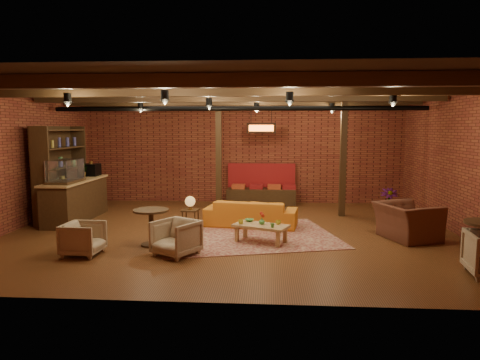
# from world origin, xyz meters

# --- Properties ---
(floor) EXTENTS (10.00, 10.00, 0.00)m
(floor) POSITION_xyz_m (0.00, 0.00, 0.00)
(floor) COLOR #3A240E
(floor) RESTS_ON ground
(ceiling) EXTENTS (10.00, 8.00, 0.02)m
(ceiling) POSITION_xyz_m (0.00, 0.00, 3.20)
(ceiling) COLOR black
(ceiling) RESTS_ON wall_back
(wall_back) EXTENTS (10.00, 0.02, 3.20)m
(wall_back) POSITION_xyz_m (0.00, 4.00, 1.60)
(wall_back) COLOR maroon
(wall_back) RESTS_ON ground
(wall_front) EXTENTS (10.00, 0.02, 3.20)m
(wall_front) POSITION_xyz_m (0.00, -4.00, 1.60)
(wall_front) COLOR maroon
(wall_front) RESTS_ON ground
(wall_left) EXTENTS (0.02, 8.00, 3.20)m
(wall_left) POSITION_xyz_m (-5.00, 0.00, 1.60)
(wall_left) COLOR maroon
(wall_left) RESTS_ON ground
(wall_right) EXTENTS (0.02, 8.00, 3.20)m
(wall_right) POSITION_xyz_m (5.00, 0.00, 1.60)
(wall_right) COLOR maroon
(wall_right) RESTS_ON ground
(ceiling_beams) EXTENTS (9.80, 6.40, 0.22)m
(ceiling_beams) POSITION_xyz_m (0.00, 0.00, 3.08)
(ceiling_beams) COLOR black
(ceiling_beams) RESTS_ON ceiling
(ceiling_pipe) EXTENTS (9.60, 0.12, 0.12)m
(ceiling_pipe) POSITION_xyz_m (0.00, 1.60, 2.85)
(ceiling_pipe) COLOR black
(ceiling_pipe) RESTS_ON ceiling
(post_left) EXTENTS (0.16, 0.16, 3.20)m
(post_left) POSITION_xyz_m (-0.60, 2.60, 1.60)
(post_left) COLOR black
(post_left) RESTS_ON ground
(post_right) EXTENTS (0.16, 0.16, 3.20)m
(post_right) POSITION_xyz_m (2.80, 2.00, 1.60)
(post_right) COLOR black
(post_right) RESTS_ON ground
(service_counter) EXTENTS (0.80, 2.50, 1.60)m
(service_counter) POSITION_xyz_m (-4.10, 1.00, 0.80)
(service_counter) COLOR black
(service_counter) RESTS_ON ground
(plant_counter) EXTENTS (0.35, 0.39, 0.30)m
(plant_counter) POSITION_xyz_m (-4.00, 1.20, 1.22)
(plant_counter) COLOR #337F33
(plant_counter) RESTS_ON service_counter
(shelving_hutch) EXTENTS (0.52, 2.00, 2.40)m
(shelving_hutch) POSITION_xyz_m (-4.50, 1.10, 1.20)
(shelving_hutch) COLOR black
(shelving_hutch) RESTS_ON ground
(banquette) EXTENTS (2.10, 0.70, 1.00)m
(banquette) POSITION_xyz_m (0.60, 3.55, 0.50)
(banquette) COLOR maroon
(banquette) RESTS_ON ground
(service_sign) EXTENTS (0.86, 0.06, 0.30)m
(service_sign) POSITION_xyz_m (0.60, 3.10, 2.35)
(service_sign) COLOR orange
(service_sign) RESTS_ON ceiling
(ceiling_spotlights) EXTENTS (6.40, 4.40, 0.28)m
(ceiling_spotlights) POSITION_xyz_m (0.00, 0.00, 2.86)
(ceiling_spotlights) COLOR black
(ceiling_spotlights) RESTS_ON ceiling
(rug) EXTENTS (4.29, 3.65, 0.01)m
(rug) POSITION_xyz_m (0.38, -0.35, 0.01)
(rug) COLOR maroon
(rug) RESTS_ON floor
(sofa) EXTENTS (2.28, 1.17, 0.64)m
(sofa) POSITION_xyz_m (0.41, 0.59, 0.32)
(sofa) COLOR #C76E1B
(sofa) RESTS_ON floor
(coffee_table) EXTENTS (1.23, 0.94, 0.63)m
(coffee_table) POSITION_xyz_m (0.67, -0.87, 0.34)
(coffee_table) COLOR #976C46
(coffee_table) RESTS_ON floor
(side_table_lamp) EXTENTS (0.40, 0.40, 0.77)m
(side_table_lamp) POSITION_xyz_m (-1.01, 0.27, 0.58)
(side_table_lamp) COLOR black
(side_table_lamp) RESTS_ON floor
(round_table_left) EXTENTS (0.71, 0.71, 0.74)m
(round_table_left) POSITION_xyz_m (-1.51, -1.26, 0.50)
(round_table_left) COLOR black
(round_table_left) RESTS_ON floor
(armchair_a) EXTENTS (0.65, 0.69, 0.68)m
(armchair_a) POSITION_xyz_m (-2.60, -1.97, 0.34)
(armchair_a) COLOR beige
(armchair_a) RESTS_ON floor
(armchair_b) EXTENTS (0.96, 0.94, 0.73)m
(armchair_b) POSITION_xyz_m (-0.88, -1.88, 0.37)
(armchair_b) COLOR beige
(armchair_b) RESTS_ON floor
(armchair_right) EXTENTS (1.13, 1.37, 1.03)m
(armchair_right) POSITION_xyz_m (3.77, -0.40, 0.51)
(armchair_right) COLOR brown
(armchair_right) RESTS_ON floor
(side_table_book) EXTENTS (0.44, 0.44, 0.46)m
(side_table_book) POSITION_xyz_m (4.07, 0.79, 0.41)
(side_table_book) COLOR black
(side_table_book) RESTS_ON floor
(plant_tall) EXTENTS (1.52, 1.52, 2.43)m
(plant_tall) POSITION_xyz_m (3.92, 1.61, 1.22)
(plant_tall) COLOR #4C7F4C
(plant_tall) RESTS_ON floor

